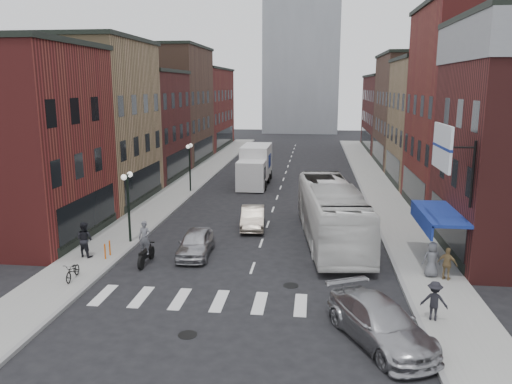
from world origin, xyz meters
TOP-DOWN VIEW (x-y plane):
  - ground at (0.00, 0.00)m, footprint 160.00×160.00m
  - sidewalk_left at (-8.50, 22.00)m, footprint 3.00×74.00m
  - sidewalk_right at (8.50, 22.00)m, footprint 3.00×74.00m
  - curb_left at (-7.00, 22.00)m, footprint 0.20×74.00m
  - curb_right at (7.00, 22.00)m, footprint 0.20×74.00m
  - crosswalk_stripes at (0.00, -3.00)m, footprint 12.00×2.20m
  - bldg_left_near at (-14.99, 4.50)m, footprint 10.30×9.20m
  - bldg_left_mid_a at (-14.99, 14.00)m, footprint 10.30×10.20m
  - bldg_left_mid_b at (-14.99, 24.00)m, footprint 10.30×10.20m
  - bldg_left_far_a at (-14.99, 35.00)m, footprint 10.30×12.20m
  - bldg_left_far_b at (-14.99, 49.00)m, footprint 10.30×16.20m
  - bldg_right_mid_a at (15.00, 14.00)m, footprint 10.30×10.20m
  - bldg_right_mid_b at (14.99, 24.00)m, footprint 10.30×10.20m
  - bldg_right_far_a at (14.99, 35.00)m, footprint 10.30×12.20m
  - bldg_right_far_b at (14.99, 49.00)m, footprint 10.30×16.20m
  - awning_blue at (8.93, 2.50)m, footprint 1.80×5.00m
  - billboard_sign at (8.59, 0.50)m, footprint 1.52×3.00m
  - streetlamp_near at (-7.40, 4.00)m, footprint 0.32×1.22m
  - streetlamp_far at (-7.40, 18.00)m, footprint 0.32×1.22m
  - bike_rack at (-7.60, 1.30)m, footprint 0.08×0.68m
  - box_truck at (-2.41, 22.10)m, footprint 2.53×8.00m
  - motorcycle_rider at (-5.41, 0.88)m, footprint 0.65×2.23m
  - transit_bus at (3.95, 5.89)m, footprint 4.16×12.33m
  - sedan_left_near at (-3.23, 2.52)m, footprint 1.84×4.11m
  - sedan_left_far at (-0.87, 8.07)m, footprint 1.79×4.20m
  - curb_car at (5.35, -5.70)m, footprint 4.12×5.52m
  - parked_bicycle at (-7.95, -1.78)m, footprint 0.68×1.58m
  - ped_left_solo at (-8.79, 1.27)m, footprint 1.00×0.73m
  - ped_right_a at (7.54, -4.00)m, footprint 1.08×0.71m
  - ped_right_b at (9.05, 0.18)m, footprint 0.99×0.83m
  - ped_right_c at (8.44, 0.52)m, footprint 0.81×0.53m

SIDE VIEW (x-z plane):
  - ground at x=0.00m, z-range 0.00..0.00m
  - curb_left at x=-7.00m, z-range -0.08..0.08m
  - curb_right at x=7.00m, z-range -0.08..0.08m
  - crosswalk_stripes at x=0.00m, z-range -0.01..0.01m
  - sidewalk_left at x=-8.50m, z-range 0.00..0.15m
  - sidewalk_right at x=8.50m, z-range 0.00..0.15m
  - bike_rack at x=-7.60m, z-range 0.15..0.95m
  - parked_bicycle at x=-7.95m, z-range 0.15..0.96m
  - sedan_left_far at x=-0.87m, z-range 0.00..1.35m
  - sedan_left_near at x=-3.23m, z-range 0.00..1.37m
  - curb_car at x=5.35m, z-range 0.00..1.49m
  - ped_right_b at x=9.05m, z-range 0.15..1.67m
  - ped_right_a at x=7.54m, z-range 0.15..1.68m
  - ped_right_c at x=8.44m, z-range 0.15..1.81m
  - motorcycle_rider at x=-5.41m, z-range -0.07..2.19m
  - ped_left_solo at x=-8.79m, z-range 0.15..1.99m
  - transit_bus at x=3.95m, z-range 0.00..3.37m
  - box_truck at x=-2.41m, z-range -0.02..3.46m
  - awning_blue at x=8.93m, z-range 2.24..3.02m
  - streetlamp_near at x=-7.40m, z-range 0.86..4.97m
  - streetlamp_far at x=-7.40m, z-range 0.86..4.97m
  - bldg_right_far_b at x=14.99m, z-range 0.00..10.30m
  - bldg_left_mid_b at x=-14.99m, z-range 0.00..10.30m
  - bldg_left_far_b at x=-14.99m, z-range 0.00..11.30m
  - bldg_right_mid_b at x=14.99m, z-range 0.00..11.30m
  - bldg_left_near at x=-14.99m, z-range 0.00..11.30m
  - billboard_sign at x=8.59m, z-range 4.28..7.98m
  - bldg_right_far_a at x=14.99m, z-range 0.00..12.30m
  - bldg_left_mid_a at x=-14.99m, z-range 0.00..12.30m
  - bldg_left_far_a at x=-14.99m, z-range 0.00..13.30m
  - bldg_right_mid_a at x=15.00m, z-range 0.00..14.30m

